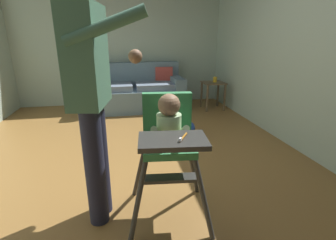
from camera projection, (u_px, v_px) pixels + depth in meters
ground at (132, 173)px, 2.65m from camera, size 5.64×7.39×0.10m
wall_far at (120, 40)px, 4.96m from camera, size 4.84×0.06×2.55m
wall_right at (304, 41)px, 2.89m from camera, size 0.06×6.39×2.55m
couch at (134, 92)px, 4.81m from camera, size 1.85×0.86×0.86m
high_chair at (169, 134)px, 1.75m from camera, size 0.67×0.77×0.97m
adult_standing at (91, 93)px, 1.65m from camera, size 0.51×0.55×1.69m
toy_ball at (187, 128)px, 3.50m from camera, size 0.22×0.22×0.22m
side_table at (213, 90)px, 4.75m from camera, size 0.40×0.40×0.52m
sippy_cup at (215, 79)px, 4.70m from camera, size 0.07×0.07×0.10m
wall_clock at (75, 0)px, 4.57m from camera, size 0.34×0.04×0.34m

